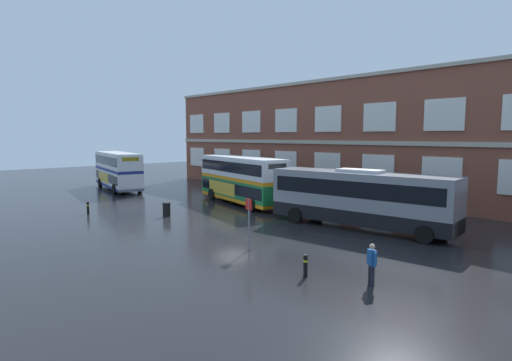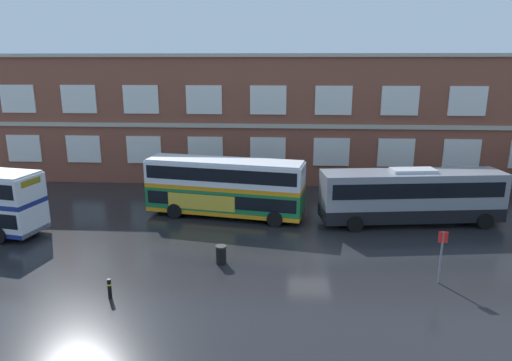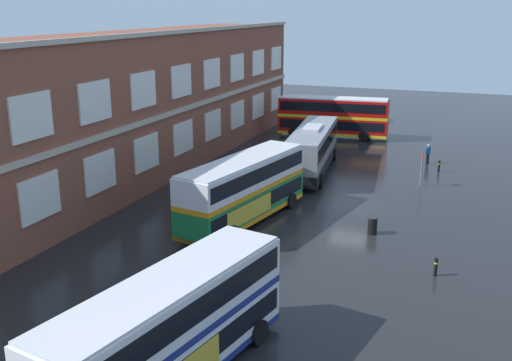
{
  "view_description": "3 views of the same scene",
  "coord_description": "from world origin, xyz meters",
  "views": [
    {
      "loc": [
        22.08,
        -17.92,
        5.92
      ],
      "look_at": [
        -2.41,
        4.19,
        2.38
      ],
      "focal_mm": 29.37,
      "sensor_mm": 36.0,
      "label": 1
    },
    {
      "loc": [
        -1.61,
        -25.04,
        10.57
      ],
      "look_at": [
        -3.51,
        5.15,
        2.72
      ],
      "focal_mm": 31.95,
      "sensor_mm": 36.0,
      "label": 2
    },
    {
      "loc": [
        -38.53,
        -8.0,
        13.04
      ],
      "look_at": [
        -4.04,
        5.31,
        2.24
      ],
      "focal_mm": 42.16,
      "sensor_mm": 36.0,
      "label": 3
    }
  ],
  "objects": [
    {
      "name": "ground_plane",
      "position": [
        0.0,
        2.0,
        0.0
      ],
      "size": [
        120.0,
        120.0,
        0.0
      ],
      "primitive_type": "plane",
      "color": "black"
    },
    {
      "name": "brick_terminal_building",
      "position": [
        -0.28,
        17.98,
        5.51
      ],
      "size": [
        54.93,
        8.19,
        11.31
      ],
      "color": "brown",
      "rests_on": "ground"
    },
    {
      "name": "double_decker_middle",
      "position": [
        -5.72,
        5.47,
        2.15
      ],
      "size": [
        11.28,
        4.5,
        4.07
      ],
      "color": "#197038",
      "rests_on": "ground"
    },
    {
      "name": "touring_coach",
      "position": [
        6.91,
        4.69,
        1.91
      ],
      "size": [
        12.23,
        4.09,
        3.8
      ],
      "color": "gray",
      "rests_on": "ground"
    },
    {
      "name": "bus_stand_flag",
      "position": [
        6.11,
        -3.99,
        1.64
      ],
      "size": [
        0.44,
        0.1,
        2.7
      ],
      "color": "slate",
      "rests_on": "ground"
    },
    {
      "name": "station_litter_bin",
      "position": [
        -4.92,
        -2.43,
        0.52
      ],
      "size": [
        0.6,
        0.6,
        1.03
      ],
      "color": "black",
      "rests_on": "ground"
    },
    {
      "name": "safety_bollard_west",
      "position": [
        -9.55,
        -6.46,
        0.49
      ],
      "size": [
        0.19,
        0.19,
        0.95
      ],
      "color": "black",
      "rests_on": "ground"
    }
  ]
}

